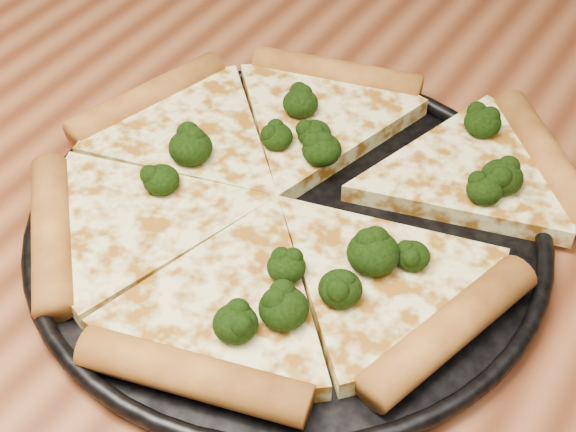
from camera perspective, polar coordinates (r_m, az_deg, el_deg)
The scene contains 4 objects.
dining_table at distance 0.65m, azimuth -5.86°, elevation -7.10°, with size 1.20×0.90×0.75m.
pizza_pan at distance 0.58m, azimuth 0.00°, elevation -0.58°, with size 0.35×0.35×0.02m.
pizza at distance 0.59m, azimuth 0.04°, elevation 1.28°, with size 0.38×0.38×0.03m.
broccoli_florets at distance 0.57m, azimuth 2.89°, elevation 1.14°, with size 0.23×0.28×0.03m.
Camera 1 is at (0.27, -0.30, 1.17)m, focal length 53.42 mm.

